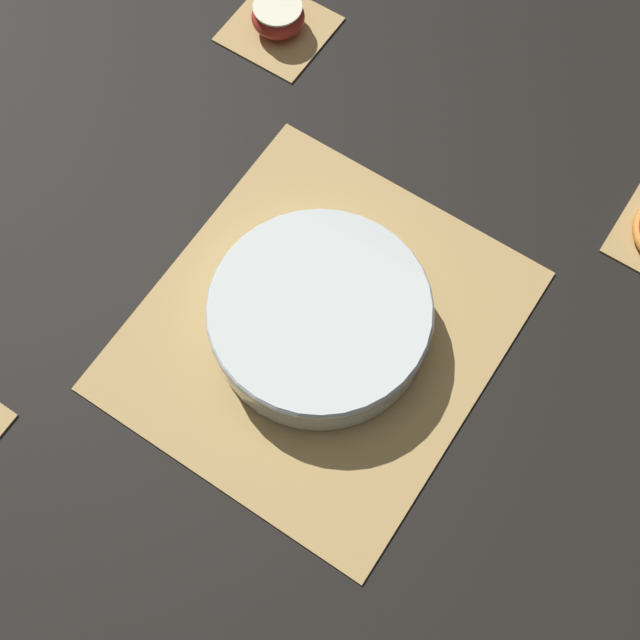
{
  "coord_description": "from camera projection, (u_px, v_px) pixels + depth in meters",
  "views": [
    {
      "loc": [
        0.33,
        0.22,
        0.97
      ],
      "look_at": [
        0.0,
        0.0,
        0.03
      ],
      "focal_mm": 50.0,
      "sensor_mm": 36.0,
      "label": 1
    }
  ],
  "objects": [
    {
      "name": "ground_plane",
      "position": [
        320.0,
        330.0,
        1.05
      ],
      "size": [
        6.0,
        6.0,
        0.0
      ],
      "primitive_type": "plane",
      "color": "black"
    },
    {
      "name": "fruit_salad_bowl",
      "position": [
        320.0,
        316.0,
        1.01
      ],
      "size": [
        0.26,
        0.26,
        0.06
      ],
      "color": "silver",
      "rests_on": "bamboo_mat_center"
    },
    {
      "name": "coaster_mat_near_left",
      "position": [
        279.0,
        28.0,
        1.22
      ],
      "size": [
        0.13,
        0.13,
        0.01
      ],
      "color": "tan",
      "rests_on": "ground_plane"
    },
    {
      "name": "apple_half",
      "position": [
        278.0,
        16.0,
        1.2
      ],
      "size": [
        0.07,
        0.07,
        0.04
      ],
      "color": "#B72D23",
      "rests_on": "coaster_mat_near_left"
    },
    {
      "name": "bamboo_mat_center",
      "position": [
        320.0,
        329.0,
        1.05
      ],
      "size": [
        0.44,
        0.39,
        0.01
      ],
      "color": "tan",
      "rests_on": "ground_plane"
    }
  ]
}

